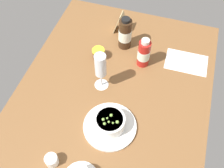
{
  "coord_description": "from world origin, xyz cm",
  "views": [
    {
      "loc": [
        -61.34,
        -18.38,
        96.08
      ],
      "look_at": [
        -1.81,
        0.07,
        7.8
      ],
      "focal_mm": 41.78,
      "sensor_mm": 36.0,
      "label": 1
    }
  ],
  "objects_px": {
    "jam_jar": "(98,54)",
    "sauce_bottle_brown": "(125,34)",
    "porridge_bowl": "(110,123)",
    "creamer_jug": "(52,160)",
    "sauce_bottle_red": "(144,53)",
    "menu_card": "(121,23)",
    "cutlery_setting": "(186,62)",
    "wine_glass": "(101,67)"
  },
  "relations": [
    {
      "from": "creamer_jug",
      "to": "sauce_bottle_brown",
      "type": "distance_m",
      "value": 0.66
    },
    {
      "from": "porridge_bowl",
      "to": "cutlery_setting",
      "type": "relative_size",
      "value": 1.08
    },
    {
      "from": "sauce_bottle_red",
      "to": "menu_card",
      "type": "bearing_deg",
      "value": 41.44
    },
    {
      "from": "jam_jar",
      "to": "sauce_bottle_brown",
      "type": "bearing_deg",
      "value": -40.59
    },
    {
      "from": "creamer_jug",
      "to": "jam_jar",
      "type": "relative_size",
      "value": 0.98
    },
    {
      "from": "wine_glass",
      "to": "creamer_jug",
      "type": "bearing_deg",
      "value": 171.05
    },
    {
      "from": "wine_glass",
      "to": "menu_card",
      "type": "relative_size",
      "value": 1.71
    },
    {
      "from": "cutlery_setting",
      "to": "porridge_bowl",
      "type": "bearing_deg",
      "value": 150.62
    },
    {
      "from": "porridge_bowl",
      "to": "creamer_jug",
      "type": "distance_m",
      "value": 0.26
    },
    {
      "from": "porridge_bowl",
      "to": "sauce_bottle_red",
      "type": "xyz_separation_m",
      "value": [
        0.37,
        -0.05,
        0.04
      ]
    },
    {
      "from": "sauce_bottle_red",
      "to": "jam_jar",
      "type": "bearing_deg",
      "value": 97.51
    },
    {
      "from": "wine_glass",
      "to": "sauce_bottle_red",
      "type": "height_order",
      "value": "wine_glass"
    },
    {
      "from": "sauce_bottle_red",
      "to": "sauce_bottle_brown",
      "type": "height_order",
      "value": "sauce_bottle_brown"
    },
    {
      "from": "creamer_jug",
      "to": "jam_jar",
      "type": "height_order",
      "value": "jam_jar"
    },
    {
      "from": "cutlery_setting",
      "to": "sauce_bottle_brown",
      "type": "bearing_deg",
      "value": 86.69
    },
    {
      "from": "sauce_bottle_brown",
      "to": "menu_card",
      "type": "bearing_deg",
      "value": 26.11
    },
    {
      "from": "porridge_bowl",
      "to": "creamer_jug",
      "type": "relative_size",
      "value": 3.73
    },
    {
      "from": "porridge_bowl",
      "to": "jam_jar",
      "type": "height_order",
      "value": "porridge_bowl"
    },
    {
      "from": "cutlery_setting",
      "to": "jam_jar",
      "type": "relative_size",
      "value": 3.39
    },
    {
      "from": "jam_jar",
      "to": "menu_card",
      "type": "relative_size",
      "value": 0.52
    },
    {
      "from": "jam_jar",
      "to": "sauce_bottle_red",
      "type": "relative_size",
      "value": 0.38
    },
    {
      "from": "creamer_jug",
      "to": "menu_card",
      "type": "distance_m",
      "value": 0.75
    },
    {
      "from": "porridge_bowl",
      "to": "wine_glass",
      "type": "xyz_separation_m",
      "value": [
        0.19,
        0.1,
        0.1
      ]
    },
    {
      "from": "jam_jar",
      "to": "sauce_bottle_brown",
      "type": "distance_m",
      "value": 0.16
    },
    {
      "from": "cutlery_setting",
      "to": "menu_card",
      "type": "distance_m",
      "value": 0.38
    },
    {
      "from": "porridge_bowl",
      "to": "sauce_bottle_brown",
      "type": "bearing_deg",
      "value": 8.24
    },
    {
      "from": "creamer_jug",
      "to": "jam_jar",
      "type": "bearing_deg",
      "value": 0.42
    },
    {
      "from": "jam_jar",
      "to": "sauce_bottle_red",
      "type": "bearing_deg",
      "value": -82.49
    },
    {
      "from": "creamer_jug",
      "to": "wine_glass",
      "type": "xyz_separation_m",
      "value": [
        0.39,
        -0.06,
        0.11
      ]
    },
    {
      "from": "creamer_jug",
      "to": "cutlery_setting",
      "type": "bearing_deg",
      "value": -32.45
    },
    {
      "from": "cutlery_setting",
      "to": "sauce_bottle_brown",
      "type": "xyz_separation_m",
      "value": [
        0.02,
        0.31,
        0.08
      ]
    },
    {
      "from": "sauce_bottle_brown",
      "to": "menu_card",
      "type": "relative_size",
      "value": 1.52
    },
    {
      "from": "sauce_bottle_red",
      "to": "menu_card",
      "type": "distance_m",
      "value": 0.24
    },
    {
      "from": "creamer_jug",
      "to": "sauce_bottle_brown",
      "type": "bearing_deg",
      "value": -8.2
    },
    {
      "from": "cutlery_setting",
      "to": "creamer_jug",
      "type": "distance_m",
      "value": 0.75
    },
    {
      "from": "creamer_jug",
      "to": "sauce_bottle_red",
      "type": "xyz_separation_m",
      "value": [
        0.57,
        -0.21,
        0.05
      ]
    },
    {
      "from": "sauce_bottle_red",
      "to": "sauce_bottle_brown",
      "type": "xyz_separation_m",
      "value": [
        0.09,
        0.11,
        0.01
      ]
    },
    {
      "from": "sauce_bottle_brown",
      "to": "jam_jar",
      "type": "bearing_deg",
      "value": 139.41
    },
    {
      "from": "cutlery_setting",
      "to": "sauce_bottle_brown",
      "type": "height_order",
      "value": "sauce_bottle_brown"
    },
    {
      "from": "cutlery_setting",
      "to": "sauce_bottle_red",
      "type": "height_order",
      "value": "sauce_bottle_red"
    },
    {
      "from": "sauce_bottle_brown",
      "to": "wine_glass",
      "type": "bearing_deg",
      "value": 172.91
    },
    {
      "from": "porridge_bowl",
      "to": "creamer_jug",
      "type": "bearing_deg",
      "value": 141.58
    }
  ]
}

